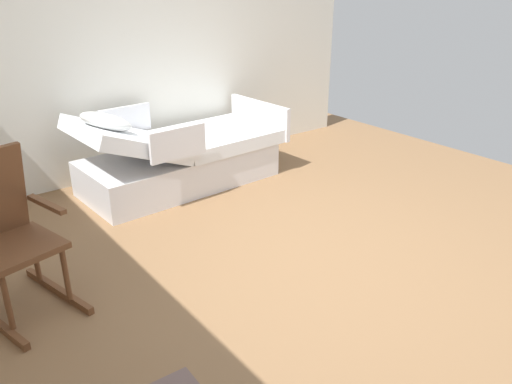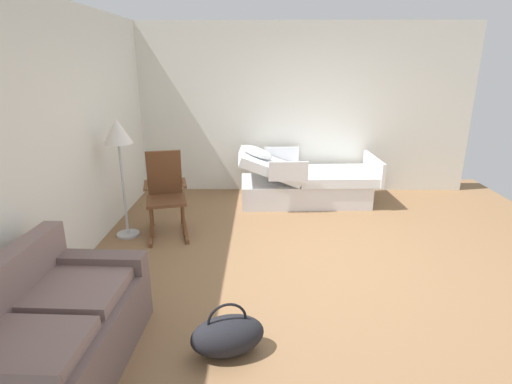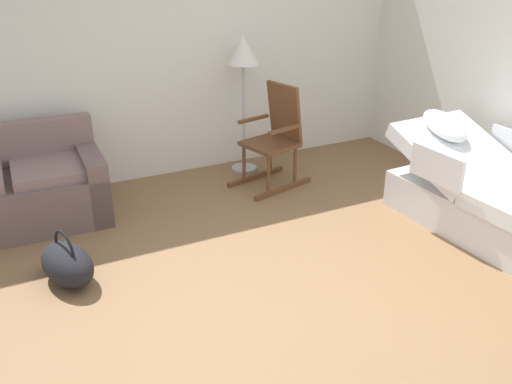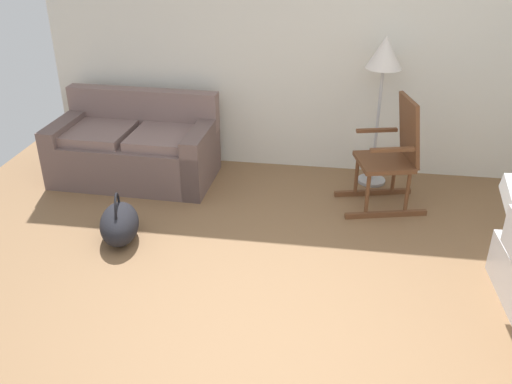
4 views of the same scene
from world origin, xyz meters
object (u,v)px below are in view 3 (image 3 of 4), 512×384
duffel_bag (67,264)px  hospital_bed (501,204)px  floor_lamp (243,59)px  couch (11,193)px  rocking_chair (275,138)px

duffel_bag → hospital_bed: bearing=-14.7°
floor_lamp → couch: bearing=-174.0°
hospital_bed → floor_lamp: size_ratio=1.45×
hospital_bed → rocking_chair: bearing=122.5°
rocking_chair → couch: bearing=174.8°
rocking_chair → duffel_bag: bearing=-157.1°
couch → rocking_chair: 2.56m
hospital_bed → duffel_bag: bearing=165.3°
hospital_bed → rocking_chair: (-1.19, 1.87, 0.21)m
hospital_bed → rocking_chair: size_ratio=2.05×
hospital_bed → floor_lamp: bearing=119.3°
duffel_bag → rocking_chair: bearing=22.9°
hospital_bed → duffel_bag: 3.58m
hospital_bed → couch: (-3.73, 2.10, 0.01)m
floor_lamp → hospital_bed: bearing=-60.7°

